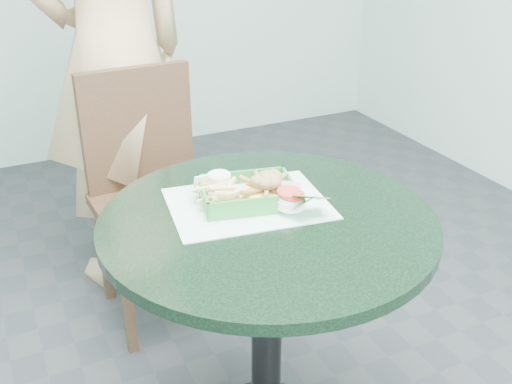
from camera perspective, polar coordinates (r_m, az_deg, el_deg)
name	(u,v)px	position (r m, az deg, el deg)	size (l,w,h in m)	color
cafe_table	(267,280)	(1.57, 1.06, -8.40)	(0.83, 0.83, 0.75)	black
dining_chair	(149,180)	(2.25, -10.17, 1.18)	(0.42, 0.42, 0.93)	brown
placemat	(248,210)	(1.53, -0.77, -1.76)	(0.40, 0.30, 0.00)	#B1E5DB
food_basket	(248,203)	(1.54, -0.78, -1.09)	(0.24, 0.17, 0.05)	#2A8B36
crab_sandwich	(267,190)	(1.53, 1.01, 0.21)	(0.13, 0.13, 0.07)	#EEC455
fries_pile	(222,202)	(1.50, -3.26, -0.92)	(0.11, 0.12, 0.04)	#E1CF79
sauce_ramekin	(217,189)	(1.54, -3.73, 0.31)	(0.06, 0.06, 0.03)	white
garnish_cup	(298,202)	(1.50, 4.04, -0.96)	(0.11, 0.10, 0.04)	white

